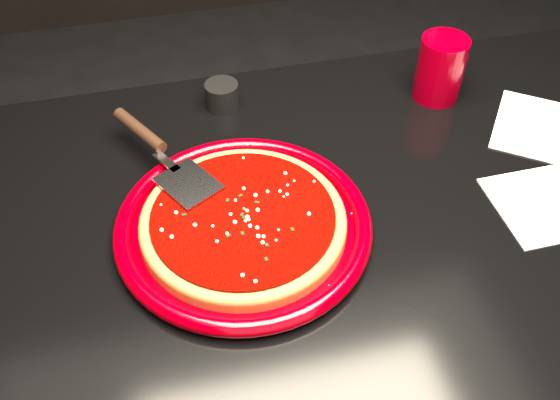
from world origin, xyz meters
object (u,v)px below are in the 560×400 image
at_px(ramekin, 222,95).
at_px(table, 332,355).
at_px(pizza_server, 163,153).
at_px(cup, 440,69).
at_px(plate, 243,225).

bearing_deg(ramekin, table, -67.55).
xyz_separation_m(pizza_server, cup, (0.48, 0.09, 0.01)).
xyz_separation_m(cup, ramekin, (-0.37, 0.06, -0.03)).
height_order(table, cup, cup).
bearing_deg(table, pizza_server, 146.93).
relative_size(cup, ramekin, 1.96).
bearing_deg(cup, plate, -149.02).
relative_size(table, cup, 10.64).
xyz_separation_m(plate, cup, (0.39, 0.24, 0.04)).
relative_size(pizza_server, ramekin, 5.00).
bearing_deg(pizza_server, cup, -19.06).
xyz_separation_m(table, cup, (0.24, 0.25, 0.43)).
height_order(table, plate, plate).
height_order(cup, ramekin, cup).
distance_m(table, pizza_server, 0.51).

